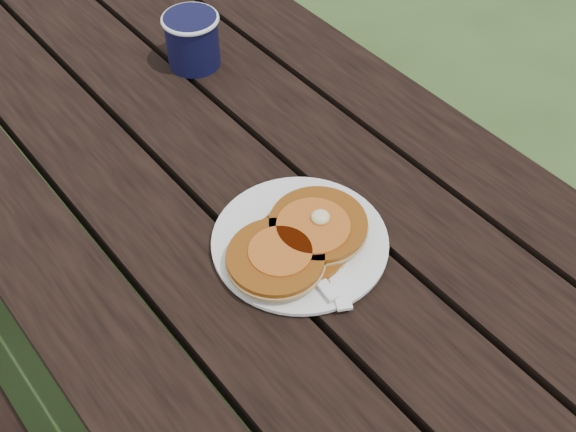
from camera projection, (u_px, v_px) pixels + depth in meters
ground at (214, 358)px, 1.74m from camera, size 60.00×60.00×0.00m
picnic_table at (200, 264)px, 1.46m from camera, size 1.36×1.80×0.75m
plate at (300, 243)px, 1.00m from camera, size 0.28×0.28×0.01m
pancake_stack at (299, 241)px, 0.97m from camera, size 0.21×0.14×0.04m
knife at (330, 255)px, 0.97m from camera, size 0.10×0.17×0.00m
fork at (311, 270)px, 0.95m from camera, size 0.05×0.16×0.01m
coffee_cup at (192, 37)px, 1.24m from camera, size 0.10×0.10×0.09m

